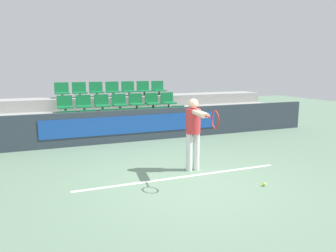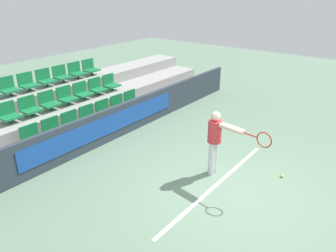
{
  "view_description": "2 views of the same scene",
  "coord_description": "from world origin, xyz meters",
  "px_view_note": "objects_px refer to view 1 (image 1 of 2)",
  "views": [
    {
      "loc": [
        -2.55,
        -5.18,
        2.1
      ],
      "look_at": [
        0.39,
        2.11,
        0.7
      ],
      "focal_mm": 35.0,
      "sensor_mm": 36.0,
      "label": 1
    },
    {
      "loc": [
        -5.32,
        -2.44,
        3.97
      ],
      "look_at": [
        0.49,
        2.07,
        0.75
      ],
      "focal_mm": 35.0,
      "sensor_mm": 36.0,
      "label": 2
    }
  ],
  "objects_px": {
    "stadium_chair_1": "(89,120)",
    "tennis_ball": "(264,184)",
    "stadium_chair_3": "(127,118)",
    "stadium_chair_8": "(84,104)",
    "stadium_chair_10": "(120,103)",
    "stadium_chair_15": "(80,91)",
    "stadium_chair_7": "(65,105)",
    "stadium_chair_17": "(113,90)",
    "stadium_chair_16": "(96,90)",
    "stadium_chair_19": "(144,89)",
    "stadium_chair_11": "(136,102)",
    "stadium_chair_5": "(162,116)",
    "stadium_chair_18": "(129,89)",
    "stadium_chair_2": "(109,119)",
    "stadium_chair_12": "(152,101)",
    "stadium_chair_9": "(102,103)",
    "stadium_chair_14": "(62,91)",
    "stadium_chair_20": "(158,89)",
    "tennis_player": "(194,128)",
    "stadium_chair_4": "(145,117)",
    "stadium_chair_0": "(69,121)",
    "stadium_chair_13": "(168,101)",
    "stadium_chair_6": "(179,115)"
  },
  "relations": [
    {
      "from": "stadium_chair_4",
      "to": "stadium_chair_18",
      "type": "relative_size",
      "value": 1.0
    },
    {
      "from": "stadium_chair_10",
      "to": "stadium_chair_15",
      "type": "bearing_deg",
      "value": 140.26
    },
    {
      "from": "stadium_chair_19",
      "to": "stadium_chair_18",
      "type": "bearing_deg",
      "value": 180.0
    },
    {
      "from": "stadium_chair_10",
      "to": "stadium_chair_19",
      "type": "bearing_deg",
      "value": 39.74
    },
    {
      "from": "stadium_chair_15",
      "to": "stadium_chair_19",
      "type": "bearing_deg",
      "value": 0.0
    },
    {
      "from": "stadium_chair_19",
      "to": "stadium_chair_17",
      "type": "bearing_deg",
      "value": 180.0
    },
    {
      "from": "tennis_ball",
      "to": "stadium_chair_8",
      "type": "bearing_deg",
      "value": 110.92
    },
    {
      "from": "stadium_chair_18",
      "to": "tennis_player",
      "type": "height_order",
      "value": "stadium_chair_18"
    },
    {
      "from": "stadium_chair_9",
      "to": "stadium_chair_14",
      "type": "bearing_deg",
      "value": 140.26
    },
    {
      "from": "stadium_chair_17",
      "to": "stadium_chair_11",
      "type": "bearing_deg",
      "value": -58.98
    },
    {
      "from": "stadium_chair_11",
      "to": "stadium_chair_12",
      "type": "bearing_deg",
      "value": 0.0
    },
    {
      "from": "stadium_chair_8",
      "to": "stadium_chair_12",
      "type": "distance_m",
      "value": 2.31
    },
    {
      "from": "stadium_chair_6",
      "to": "tennis_player",
      "type": "bearing_deg",
      "value": -109.63
    },
    {
      "from": "stadium_chair_15",
      "to": "stadium_chair_18",
      "type": "distance_m",
      "value": 1.73
    },
    {
      "from": "stadium_chair_11",
      "to": "tennis_ball",
      "type": "bearing_deg",
      "value": -84.51
    },
    {
      "from": "stadium_chair_5",
      "to": "stadium_chair_15",
      "type": "distance_m",
      "value": 3.09
    },
    {
      "from": "stadium_chair_18",
      "to": "stadium_chair_20",
      "type": "distance_m",
      "value": 1.15
    },
    {
      "from": "stadium_chair_11",
      "to": "tennis_player",
      "type": "distance_m",
      "value": 4.8
    },
    {
      "from": "stadium_chair_4",
      "to": "stadium_chair_20",
      "type": "xyz_separation_m",
      "value": [
        1.15,
        1.92,
        0.73
      ]
    },
    {
      "from": "stadium_chair_3",
      "to": "stadium_chair_8",
      "type": "bearing_deg",
      "value": 140.26
    },
    {
      "from": "stadium_chair_12",
      "to": "stadium_chair_15",
      "type": "height_order",
      "value": "stadium_chair_15"
    },
    {
      "from": "stadium_chair_2",
      "to": "tennis_player",
      "type": "distance_m",
      "value": 3.96
    },
    {
      "from": "stadium_chair_0",
      "to": "stadium_chair_18",
      "type": "height_order",
      "value": "stadium_chair_18"
    },
    {
      "from": "tennis_ball",
      "to": "stadium_chair_15",
      "type": "bearing_deg",
      "value": 108.26
    },
    {
      "from": "stadium_chair_1",
      "to": "tennis_ball",
      "type": "bearing_deg",
      "value": -65.57
    },
    {
      "from": "stadium_chair_16",
      "to": "stadium_chair_19",
      "type": "height_order",
      "value": "same"
    },
    {
      "from": "stadium_chair_0",
      "to": "stadium_chair_20",
      "type": "distance_m",
      "value": 4.03
    },
    {
      "from": "stadium_chair_19",
      "to": "stadium_chair_11",
      "type": "bearing_deg",
      "value": -121.02
    },
    {
      "from": "stadium_chair_0",
      "to": "stadium_chair_17",
      "type": "bearing_deg",
      "value": 47.95
    },
    {
      "from": "stadium_chair_5",
      "to": "stadium_chair_16",
      "type": "xyz_separation_m",
      "value": [
        -1.73,
        1.92,
        0.73
      ]
    },
    {
      "from": "stadium_chair_11",
      "to": "stadium_chair_17",
      "type": "bearing_deg",
      "value": 121.02
    },
    {
      "from": "stadium_chair_4",
      "to": "stadium_chair_19",
      "type": "relative_size",
      "value": 1.0
    },
    {
      "from": "stadium_chair_6",
      "to": "stadium_chair_20",
      "type": "bearing_deg",
      "value": 90.0
    },
    {
      "from": "stadium_chair_1",
      "to": "stadium_chair_4",
      "type": "relative_size",
      "value": 1.0
    },
    {
      "from": "stadium_chair_10",
      "to": "tennis_ball",
      "type": "bearing_deg",
      "value": -79.16
    },
    {
      "from": "stadium_chair_7",
      "to": "stadium_chair_17",
      "type": "relative_size",
      "value": 1.0
    },
    {
      "from": "stadium_chair_0",
      "to": "stadium_chair_9",
      "type": "height_order",
      "value": "stadium_chair_9"
    },
    {
      "from": "stadium_chair_2",
      "to": "stadium_chair_13",
      "type": "height_order",
      "value": "stadium_chair_13"
    },
    {
      "from": "stadium_chair_11",
      "to": "stadium_chair_2",
      "type": "bearing_deg",
      "value": -140.26
    },
    {
      "from": "stadium_chair_2",
      "to": "stadium_chair_15",
      "type": "height_order",
      "value": "stadium_chair_15"
    },
    {
      "from": "stadium_chair_16",
      "to": "stadium_chair_18",
      "type": "bearing_deg",
      "value": 0.0
    },
    {
      "from": "stadium_chair_15",
      "to": "stadium_chair_3",
      "type": "bearing_deg",
      "value": -58.98
    },
    {
      "from": "stadium_chair_3",
      "to": "stadium_chair_18",
      "type": "height_order",
      "value": "stadium_chair_18"
    },
    {
      "from": "stadium_chair_14",
      "to": "stadium_chair_18",
      "type": "distance_m",
      "value": 2.31
    },
    {
      "from": "stadium_chair_8",
      "to": "stadium_chair_15",
      "type": "relative_size",
      "value": 1.0
    },
    {
      "from": "stadium_chair_10",
      "to": "stadium_chair_17",
      "type": "height_order",
      "value": "stadium_chair_17"
    },
    {
      "from": "stadium_chair_1",
      "to": "stadium_chair_16",
      "type": "height_order",
      "value": "stadium_chair_16"
    },
    {
      "from": "stadium_chair_0",
      "to": "stadium_chair_14",
      "type": "bearing_deg",
      "value": 90.0
    },
    {
      "from": "tennis_ball",
      "to": "stadium_chair_13",
      "type": "bearing_deg",
      "value": 84.6
    },
    {
      "from": "stadium_chair_20",
      "to": "tennis_player",
      "type": "xyz_separation_m",
      "value": [
        -1.37,
        -5.75,
        -0.42
      ]
    }
  ]
}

